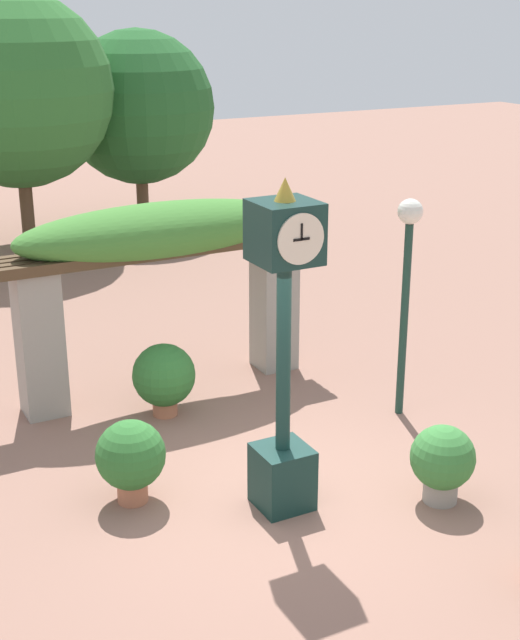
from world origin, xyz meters
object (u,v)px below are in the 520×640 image
(pedestal_clock, at_px, (284,352))
(potted_plant_far_left, at_px, (442,460))
(lamp_post, at_px, (407,263))
(potted_plant_near_right, at_px, (131,457))
(potted_plant_far_right, at_px, (164,376))

(pedestal_clock, bearing_deg, potted_plant_far_left, -24.75)
(lamp_post, bearing_deg, pedestal_clock, -152.44)
(pedestal_clock, relative_size, potted_plant_far_left, 4.05)
(potted_plant_near_right, height_order, potted_plant_far_left, potted_plant_near_right)
(potted_plant_near_right, xyz_separation_m, lamp_post, (3.77, 0.46, 1.47))
(potted_plant_far_right, bearing_deg, potted_plant_near_right, -121.20)
(pedestal_clock, height_order, potted_plant_far_left, pedestal_clock)
(potted_plant_far_left, xyz_separation_m, potted_plant_far_right, (-1.79, 3.30, 0.05))
(potted_plant_near_right, bearing_deg, potted_plant_far_right, 58.80)
(pedestal_clock, height_order, lamp_post, pedestal_clock)
(potted_plant_far_left, height_order, lamp_post, lamp_post)
(potted_plant_far_right, height_order, lamp_post, lamp_post)
(pedestal_clock, distance_m, lamp_post, 2.74)
(pedestal_clock, bearing_deg, potted_plant_near_right, 149.51)
(pedestal_clock, height_order, potted_plant_far_right, pedestal_clock)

